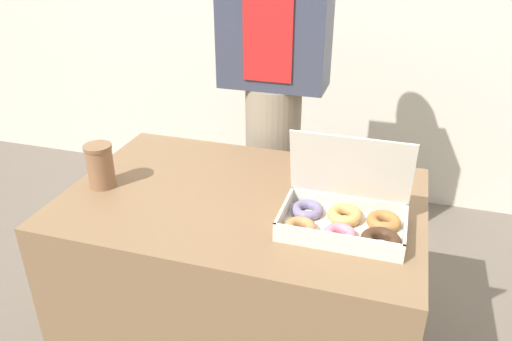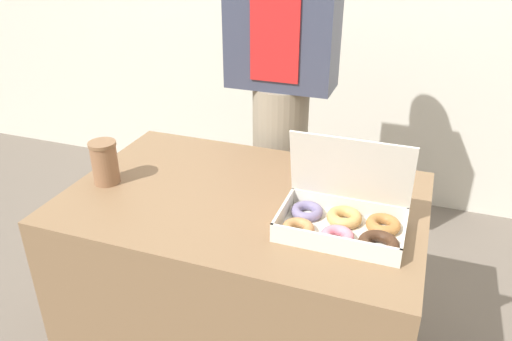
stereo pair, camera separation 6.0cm
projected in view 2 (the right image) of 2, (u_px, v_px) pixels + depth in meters
table at (245, 286)px, 1.73m from camera, size 1.11×0.73×0.72m
donut_box at (344, 219)px, 1.37m from camera, size 0.35×0.24×0.26m
coffee_cup at (105, 162)px, 1.61m from camera, size 0.09×0.09×0.14m
person_customer at (281, 79)px, 1.93m from camera, size 0.41×0.22×1.71m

